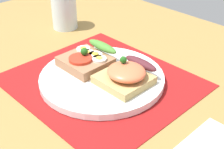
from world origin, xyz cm
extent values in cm
cube|color=olive|center=(0.00, 0.00, -1.60)|extent=(120.00, 90.00, 3.20)
cube|color=maroon|center=(0.00, 0.00, 0.15)|extent=(36.04, 32.47, 0.30)
cylinder|color=white|center=(0.00, 0.00, 1.00)|extent=(25.86, 25.86, 1.40)
cube|color=#9F6D4C|center=(-5.19, 0.08, 2.74)|extent=(9.68, 9.06, 2.08)
cylinder|color=red|center=(-5.05, -1.40, 4.08)|extent=(4.95, 4.95, 0.60)
ellipsoid|color=#4A8832|center=(-5.19, 5.02, 4.68)|extent=(8.52, 2.20, 1.80)
sphere|color=#1E5919|center=(-5.41, 0.08, 5.18)|extent=(1.60, 1.60, 1.60)
cylinder|color=white|center=(-8.09, 1.95, 4.03)|extent=(3.06, 3.06, 0.50)
cylinder|color=yellow|center=(-8.09, 1.95, 4.36)|extent=(1.37, 1.37, 0.16)
cylinder|color=white|center=(-6.16, 1.35, 4.03)|extent=(3.06, 3.06, 0.50)
cylinder|color=yellow|center=(-6.16, 1.35, 4.36)|extent=(1.37, 1.37, 0.16)
cylinder|color=white|center=(-4.22, 2.03, 4.03)|extent=(3.06, 3.06, 0.50)
cylinder|color=yellow|center=(-4.22, 2.03, 4.36)|extent=(1.37, 1.37, 0.16)
cylinder|color=white|center=(-2.29, 1.43, 4.03)|extent=(3.06, 3.06, 0.50)
cylinder|color=yellow|center=(-2.29, 1.43, 4.36)|extent=(1.37, 1.37, 0.16)
cube|color=tan|center=(5.19, 1.11, 2.51)|extent=(9.48, 9.20, 1.61)
ellipsoid|color=#EF6E45|center=(5.73, 1.22, 4.53)|extent=(7.77, 7.36, 2.43)
ellipsoid|color=#522128|center=(5.19, 6.11, 4.21)|extent=(8.06, 2.20, 1.80)
sphere|color=#1E5919|center=(4.39, 1.71, 6.45)|extent=(1.40, 1.40, 1.40)
cylinder|color=silver|center=(-28.16, 11.92, 5.02)|extent=(6.94, 6.94, 10.04)
camera|label=1|loc=(41.63, -37.72, 36.87)|focal=51.41mm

